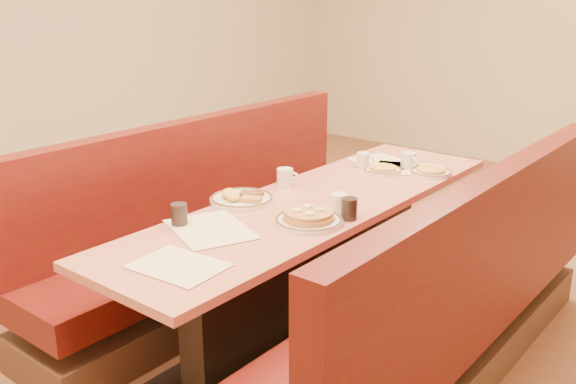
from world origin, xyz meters
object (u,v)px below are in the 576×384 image
Objects in this scene: coffee_mug_c at (409,160)px; soda_tumbler_mid at (349,209)px; coffee_mug_b at (286,177)px; soda_tumbler_near at (179,215)px; booth_left at (215,238)px; coffee_mug_d at (364,159)px; diner_table at (315,269)px; booth_right at (446,314)px; coffee_mug_a at (340,203)px; pancake_plate at (309,219)px; eggs_plate at (241,198)px.

soda_tumbler_mid is (0.21, -0.94, 0.00)m from coffee_mug_c.
soda_tumbler_near reaches higher than coffee_mug_b.
coffee_mug_c is at bearing 45.24° from booth_left.
soda_tumbler_mid reaches higher than coffee_mug_d.
soda_tumbler_mid is (0.28, -0.13, 0.43)m from diner_table.
coffee_mug_a is at bearing -172.67° from booth_right.
pancake_plate is at bearing -61.11° from coffee_mug_c.
booth_left is (-0.73, 0.00, -0.01)m from diner_table.
coffee_mug_b is (-0.28, 0.10, 0.42)m from diner_table.
pancake_plate is 3.03× the size of soda_tumbler_mid.
booth_left and booth_right have the same top height.
coffee_mug_c is at bearing 77.08° from soda_tumbler_near.
coffee_mug_b is 1.14× the size of coffee_mug_d.
booth_right is 1.21m from coffee_mug_d.
coffee_mug_b is at bearing -118.10° from coffee_mug_d.
coffee_mug_c is at bearing 41.04° from coffee_mug_b.
coffee_mug_d is (-0.16, 0.69, 0.42)m from diner_table.
booth_right is at bearing -28.40° from coffee_mug_b.
coffee_mug_c reaches higher than eggs_plate.
booth_left reaches higher than pancake_plate.
booth_right reaches higher than coffee_mug_b.
coffee_mug_b is (-1.01, 0.10, 0.44)m from booth_right.
coffee_mug_b reaches higher than eggs_plate.
booth_right is at bearing 14.04° from eggs_plate.
booth_right is 24.39× the size of soda_tumbler_mid.
coffee_mug_d is (-0.33, 0.98, 0.02)m from pancake_plate.
diner_table is at bearing 180.00° from booth_right.
coffee_mug_b is at bearing 174.59° from booth_right.
booth_left is at bearing 150.89° from eggs_plate.
soda_tumbler_mid is at bearing 44.67° from soda_tumbler_near.
booth_left reaches higher than coffee_mug_a.
eggs_plate is at bearing -145.34° from coffee_mug_a.
soda_tumbler_near is (0.01, -0.42, 0.03)m from eggs_plate.
coffee_mug_a is 1.13× the size of soda_tumbler_mid.
booth_right is 0.64m from soda_tumbler_mid.
booth_right reaches higher than coffee_mug_d.
booth_right is 1.12m from eggs_plate.
booth_right is 1.10m from coffee_mug_b.
soda_tumbler_mid is at bearing -44.77° from coffee_mug_b.
coffee_mug_c is (0.35, 1.06, 0.03)m from eggs_plate.
coffee_mug_b is at bearing 158.21° from soda_tumbler_mid.
booth_right is 23.86× the size of coffee_mug_d.
coffee_mug_d is (-0.24, -0.12, -0.01)m from coffee_mug_c.
soda_tumbler_mid is (-0.45, -0.13, 0.44)m from booth_right.
eggs_plate is (-0.45, 0.03, -0.01)m from pancake_plate.
diner_table is 0.55m from eggs_plate.
soda_tumbler_mid is (0.55, 0.54, 0.00)m from soda_tumbler_near.
coffee_mug_a is (0.19, -0.07, 0.42)m from diner_table.
booth_left is 7.86× the size of eggs_plate.
soda_tumbler_mid reaches higher than coffee_mug_c.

